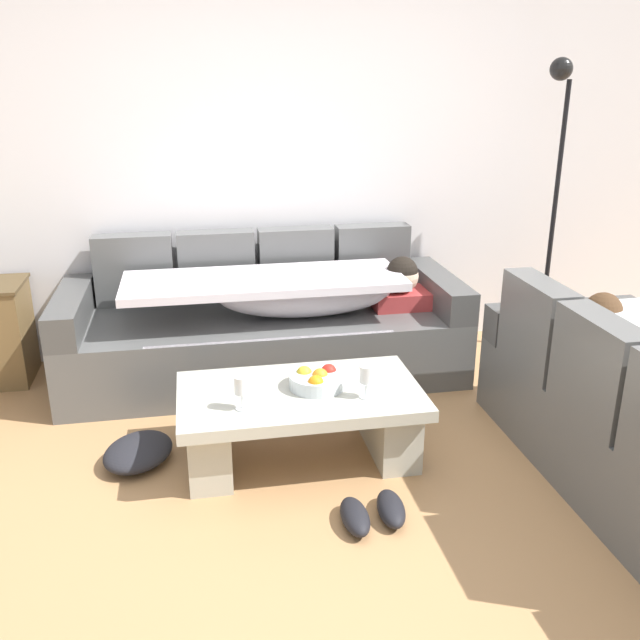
{
  "coord_description": "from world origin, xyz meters",
  "views": [
    {
      "loc": [
        -0.62,
        -2.5,
        1.86
      ],
      "look_at": [
        0.05,
        1.07,
        0.55
      ],
      "focal_mm": 38.65,
      "sensor_mm": 36.0,
      "label": 1
    }
  ],
  "objects_px": {
    "couch_along_wall": "(270,326)",
    "fruit_bowl": "(317,379)",
    "open_magazine": "(348,378)",
    "floor_lamp": "(553,192)",
    "pair_of_shoes": "(373,513)",
    "coffee_table": "(300,416)",
    "wine_glass_near_right": "(366,376)",
    "crumpled_garment": "(138,452)",
    "wine_glass_near_left": "(241,387)"
  },
  "relations": [
    {
      "from": "open_magazine",
      "to": "pair_of_shoes",
      "type": "distance_m",
      "value": 0.75
    },
    {
      "from": "open_magazine",
      "to": "crumpled_garment",
      "type": "distance_m",
      "value": 1.12
    },
    {
      "from": "couch_along_wall",
      "to": "wine_glass_near_left",
      "type": "bearing_deg",
      "value": -102.68
    },
    {
      "from": "couch_along_wall",
      "to": "coffee_table",
      "type": "height_order",
      "value": "couch_along_wall"
    },
    {
      "from": "fruit_bowl",
      "to": "crumpled_garment",
      "type": "distance_m",
      "value": 0.97
    },
    {
      "from": "open_magazine",
      "to": "crumpled_garment",
      "type": "xyz_separation_m",
      "value": [
        -1.08,
        0.02,
        -0.33
      ]
    },
    {
      "from": "couch_along_wall",
      "to": "open_magazine",
      "type": "height_order",
      "value": "couch_along_wall"
    },
    {
      "from": "couch_along_wall",
      "to": "crumpled_garment",
      "type": "bearing_deg",
      "value": -129.16
    },
    {
      "from": "coffee_table",
      "to": "wine_glass_near_right",
      "type": "relative_size",
      "value": 7.23
    },
    {
      "from": "open_magazine",
      "to": "floor_lamp",
      "type": "relative_size",
      "value": 0.14
    },
    {
      "from": "coffee_table",
      "to": "pair_of_shoes",
      "type": "relative_size",
      "value": 3.96
    },
    {
      "from": "wine_glass_near_right",
      "to": "floor_lamp",
      "type": "relative_size",
      "value": 0.09
    },
    {
      "from": "wine_glass_near_left",
      "to": "floor_lamp",
      "type": "height_order",
      "value": "floor_lamp"
    },
    {
      "from": "coffee_table",
      "to": "open_magazine",
      "type": "bearing_deg",
      "value": 17.37
    },
    {
      "from": "coffee_table",
      "to": "wine_glass_near_right",
      "type": "bearing_deg",
      "value": -24.56
    },
    {
      "from": "wine_glass_near_left",
      "to": "open_magazine",
      "type": "distance_m",
      "value": 0.62
    },
    {
      "from": "wine_glass_near_left",
      "to": "open_magazine",
      "type": "relative_size",
      "value": 0.59
    },
    {
      "from": "wine_glass_near_right",
      "to": "crumpled_garment",
      "type": "relative_size",
      "value": 0.42
    },
    {
      "from": "couch_along_wall",
      "to": "wine_glass_near_left",
      "type": "height_order",
      "value": "couch_along_wall"
    },
    {
      "from": "wine_glass_near_left",
      "to": "crumpled_garment",
      "type": "xyz_separation_m",
      "value": [
        -0.52,
        0.26,
        -0.44
      ]
    },
    {
      "from": "wine_glass_near_left",
      "to": "wine_glass_near_right",
      "type": "distance_m",
      "value": 0.6
    },
    {
      "from": "coffee_table",
      "to": "pair_of_shoes",
      "type": "bearing_deg",
      "value": -68.83
    },
    {
      "from": "wine_glass_near_right",
      "to": "wine_glass_near_left",
      "type": "bearing_deg",
      "value": -178.86
    },
    {
      "from": "wine_glass_near_right",
      "to": "coffee_table",
      "type": "bearing_deg",
      "value": 155.44
    },
    {
      "from": "open_magazine",
      "to": "floor_lamp",
      "type": "xyz_separation_m",
      "value": [
        1.62,
        1.07,
        0.73
      ]
    },
    {
      "from": "wine_glass_near_right",
      "to": "crumpled_garment",
      "type": "bearing_deg",
      "value": 167.64
    },
    {
      "from": "wine_glass_near_right",
      "to": "open_magazine",
      "type": "height_order",
      "value": "wine_glass_near_right"
    },
    {
      "from": "couch_along_wall",
      "to": "fruit_bowl",
      "type": "xyz_separation_m",
      "value": [
        0.11,
        -1.06,
        0.09
      ]
    },
    {
      "from": "open_magazine",
      "to": "crumpled_garment",
      "type": "relative_size",
      "value": 0.7
    },
    {
      "from": "coffee_table",
      "to": "crumpled_garment",
      "type": "height_order",
      "value": "coffee_table"
    },
    {
      "from": "wine_glass_near_right",
      "to": "pair_of_shoes",
      "type": "height_order",
      "value": "wine_glass_near_right"
    },
    {
      "from": "couch_along_wall",
      "to": "fruit_bowl",
      "type": "distance_m",
      "value": 1.07
    },
    {
      "from": "couch_along_wall",
      "to": "pair_of_shoes",
      "type": "xyz_separation_m",
      "value": [
        0.25,
        -1.66,
        -0.28
      ]
    },
    {
      "from": "coffee_table",
      "to": "couch_along_wall",
      "type": "bearing_deg",
      "value": 91.04
    },
    {
      "from": "pair_of_shoes",
      "to": "floor_lamp",
      "type": "bearing_deg",
      "value": 46.38
    },
    {
      "from": "fruit_bowl",
      "to": "floor_lamp",
      "type": "height_order",
      "value": "floor_lamp"
    },
    {
      "from": "open_magazine",
      "to": "pair_of_shoes",
      "type": "xyz_separation_m",
      "value": [
        -0.04,
        -0.67,
        -0.34
      ]
    },
    {
      "from": "pair_of_shoes",
      "to": "open_magazine",
      "type": "bearing_deg",
      "value": 86.84
    },
    {
      "from": "fruit_bowl",
      "to": "wine_glass_near_right",
      "type": "distance_m",
      "value": 0.27
    },
    {
      "from": "coffee_table",
      "to": "floor_lamp",
      "type": "xyz_separation_m",
      "value": [
        1.88,
        1.15,
        0.88
      ]
    },
    {
      "from": "couch_along_wall",
      "to": "coffee_table",
      "type": "bearing_deg",
      "value": -88.96
    },
    {
      "from": "wine_glass_near_left",
      "to": "wine_glass_near_right",
      "type": "height_order",
      "value": "same"
    },
    {
      "from": "couch_along_wall",
      "to": "floor_lamp",
      "type": "xyz_separation_m",
      "value": [
        1.9,
        0.07,
        0.79
      ]
    },
    {
      "from": "coffee_table",
      "to": "crumpled_garment",
      "type": "bearing_deg",
      "value": 172.53
    },
    {
      "from": "wine_glass_near_left",
      "to": "pair_of_shoes",
      "type": "bearing_deg",
      "value": -39.87
    },
    {
      "from": "couch_along_wall",
      "to": "wine_glass_near_right",
      "type": "xyz_separation_m",
      "value": [
        0.32,
        -1.22,
        0.17
      ]
    },
    {
      "from": "fruit_bowl",
      "to": "wine_glass_near_left",
      "type": "relative_size",
      "value": 1.69
    },
    {
      "from": "wine_glass_near_right",
      "to": "crumpled_garment",
      "type": "xyz_separation_m",
      "value": [
        -1.11,
        0.24,
        -0.44
      ]
    },
    {
      "from": "coffee_table",
      "to": "floor_lamp",
      "type": "bearing_deg",
      "value": 31.45
    },
    {
      "from": "pair_of_shoes",
      "to": "couch_along_wall",
      "type": "bearing_deg",
      "value": 98.42
    }
  ]
}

